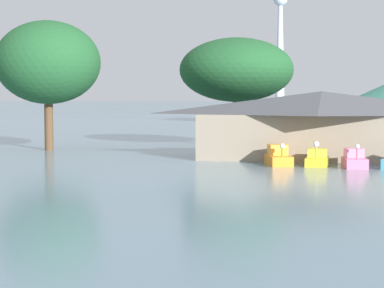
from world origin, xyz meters
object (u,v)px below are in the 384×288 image
object	(u,v)px
shoreline_tree_mid	(236,70)
distant_broadcast_tower	(280,14)
pedal_boat_orange	(278,157)
pedal_boat_yellow	(317,159)
pedal_boat_pink	(354,160)
shoreline_tree_tall_left	(48,63)
boathouse	(321,124)

from	to	relation	value
shoreline_tree_mid	distant_broadcast_tower	size ratio (longest dim) A/B	0.08
pedal_boat_orange	shoreline_tree_mid	size ratio (longest dim) A/B	0.31
pedal_boat_yellow	shoreline_tree_mid	bearing A→B (deg)	-152.80
pedal_boat_orange	pedal_boat_pink	xyz separation A→B (m)	(4.90, -0.61, -0.05)
pedal_boat_pink	shoreline_tree_tall_left	distance (m)	27.81
pedal_boat_orange	shoreline_tree_tall_left	world-z (taller)	shoreline_tree_tall_left
pedal_boat_orange	distant_broadcast_tower	world-z (taller)	distant_broadcast_tower
boathouse	shoreline_tree_tall_left	xyz separation A→B (m)	(-22.96, 3.57, 4.83)
pedal_boat_pink	shoreline_tree_tall_left	xyz separation A→B (m)	(-25.34, 9.14, 6.92)
shoreline_tree_tall_left	pedal_boat_orange	bearing A→B (deg)	-22.66
boathouse	pedal_boat_yellow	bearing A→B (deg)	-90.08
shoreline_tree_mid	pedal_boat_orange	bearing A→B (deg)	-70.80
pedal_boat_pink	shoreline_tree_mid	distance (m)	20.91
shoreline_tree_tall_left	pedal_boat_yellow	bearing A→B (deg)	-20.35
boathouse	shoreline_tree_mid	distance (m)	14.61
pedal_boat_orange	pedal_boat_yellow	distance (m)	2.52
boathouse	distant_broadcast_tower	distance (m)	354.07
shoreline_tree_mid	distant_broadcast_tower	xyz separation A→B (m)	(-33.13, 336.82, 45.40)
boathouse	distant_broadcast_tower	xyz separation A→B (m)	(-41.31, 348.11, 49.78)
distant_broadcast_tower	pedal_boat_yellow	bearing A→B (deg)	-83.33
shoreline_tree_tall_left	distant_broadcast_tower	world-z (taller)	distant_broadcast_tower
shoreline_tree_tall_left	pedal_boat_pink	bearing A→B (deg)	-19.85
shoreline_tree_mid	boathouse	bearing A→B (deg)	-54.05
pedal_boat_orange	shoreline_tree_tall_left	bearing A→B (deg)	-130.48
pedal_boat_yellow	shoreline_tree_tall_left	world-z (taller)	shoreline_tree_tall_left
pedal_boat_pink	distant_broadcast_tower	world-z (taller)	distant_broadcast_tower
distant_broadcast_tower	pedal_boat_pink	bearing A→B (deg)	-82.96
pedal_boat_pink	shoreline_tree_tall_left	bearing A→B (deg)	-119.39
pedal_boat_orange	pedal_boat_yellow	world-z (taller)	pedal_boat_yellow
pedal_boat_yellow	distant_broadcast_tower	distance (m)	359.23
shoreline_tree_mid	pedal_boat_yellow	bearing A→B (deg)	-63.26
boathouse	distant_broadcast_tower	bearing A→B (deg)	96.77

